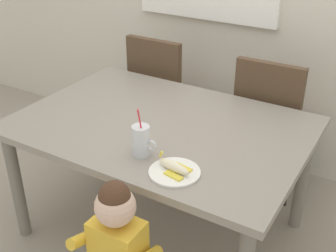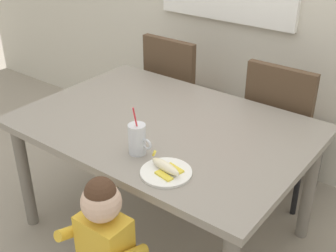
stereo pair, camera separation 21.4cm
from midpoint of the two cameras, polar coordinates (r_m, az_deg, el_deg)
ground_plane at (r=2.75m, az=1.83°, el=-13.35°), size 24.00×24.00×0.00m
dining_table at (r=2.36m, az=2.07°, el=-1.38°), size 1.54×1.07×0.74m
dining_chair_left at (r=3.20m, az=3.28°, el=4.60°), size 0.44×0.45×0.96m
dining_chair_right at (r=2.84m, az=16.95°, el=0.09°), size 0.44×0.44×0.96m
toddler_standing at (r=1.91m, az=-5.10°, el=-14.79°), size 0.33×0.24×0.84m
milk_cup at (r=2.02m, az=-1.02°, el=-2.03°), size 0.13×0.08×0.25m
snack_plate at (r=1.91m, az=2.98°, el=-6.23°), size 0.23×0.23×0.01m
peeled_banana at (r=1.90m, az=2.95°, el=-5.52°), size 0.18×0.12×0.07m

